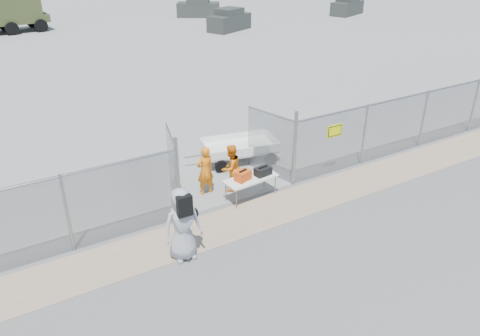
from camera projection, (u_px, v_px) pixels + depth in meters
ground at (277, 232)px, 12.86m from camera, size 160.00×160.00×0.00m
tarmac_inside at (29, 18)px, 45.13m from camera, size 160.00×80.00×0.01m
dirt_strip at (257, 215)px, 13.62m from camera, size 44.00×1.60×0.01m
chain_link_fence at (240, 168)px, 13.90m from camera, size 40.00×0.20×2.20m
folding_table at (251, 188)px, 14.35m from camera, size 1.72×0.84×0.71m
orange_bag at (243, 176)px, 13.98m from camera, size 0.54×0.43×0.30m
black_duffel at (263, 171)px, 14.29m from camera, size 0.55×0.36×0.25m
security_worker_left at (205, 171)px, 14.41m from camera, size 0.60×0.42×1.59m
security_worker_right at (231, 168)px, 14.64m from camera, size 0.89×0.78×1.54m
visitor at (182, 224)px, 11.44m from camera, size 0.98×0.66×1.95m
utility_trailer at (240, 150)px, 16.76m from camera, size 3.62×2.35×0.81m
military_truck at (2, 13)px, 37.63m from camera, size 6.92×3.17×3.19m
parked_vehicle_near at (229, 20)px, 38.94m from camera, size 4.29×3.18×1.77m
parked_vehicle_mid at (198, 7)px, 45.36m from camera, size 4.36×3.67×1.81m
parked_vehicle_far at (347, 6)px, 46.45m from camera, size 4.25×3.04×1.75m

